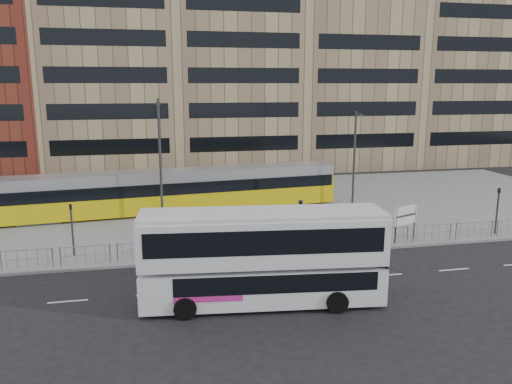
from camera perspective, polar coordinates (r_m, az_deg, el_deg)
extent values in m
plane|color=black|center=(29.26, 0.41, -7.54)|extent=(120.00, 120.00, 0.00)
cube|color=slate|center=(40.56, -3.17, -1.82)|extent=(64.00, 24.00, 0.15)
cube|color=gray|center=(29.28, 0.39, -7.37)|extent=(64.00, 0.25, 0.17)
cube|color=tan|center=(61.08, -16.10, 12.78)|extent=(14.00, 16.00, 22.00)
cube|color=tan|center=(61.74, -2.70, 14.15)|extent=(14.00, 16.00, 24.00)
cube|color=tan|center=(65.42, 9.82, 12.57)|extent=(14.00, 16.00, 21.00)
cube|color=tan|center=(71.73, 20.58, 12.74)|extent=(14.00, 16.00, 23.00)
cylinder|color=gray|center=(29.81, 3.98, -4.77)|extent=(32.00, 0.05, 0.05)
cylinder|color=gray|center=(29.96, 3.97, -5.68)|extent=(32.00, 0.04, 0.04)
cylinder|color=gray|center=(30.05, -27.13, -6.99)|extent=(0.07, 0.07, 1.10)
cube|color=white|center=(25.88, 4.51, -10.28)|extent=(62.00, 0.12, 0.01)
cube|color=silver|center=(23.14, 0.75, -10.27)|extent=(11.12, 3.70, 1.69)
cube|color=silver|center=(22.43, 0.77, -5.34)|extent=(11.12, 3.70, 2.08)
cube|color=silver|center=(22.12, 0.78, -2.65)|extent=(11.11, 3.60, 0.30)
cube|color=black|center=(23.05, 2.00, -9.30)|extent=(9.15, 3.52, 0.84)
cube|color=black|center=(22.37, 0.77, -4.86)|extent=(10.53, 3.68, 1.09)
cube|color=#CF2989|center=(23.04, -5.49, -10.56)|extent=(3.24, 2.87, 0.50)
cylinder|color=black|center=(22.77, 9.26, -12.32)|extent=(1.02, 0.40, 0.99)
cylinder|color=black|center=(25.02, 7.78, -9.96)|extent=(1.02, 0.40, 0.99)
cylinder|color=black|center=(22.11, -8.10, -13.05)|extent=(1.02, 0.40, 0.99)
cylinder|color=black|center=(24.42, -7.84, -10.53)|extent=(1.02, 0.40, 0.99)
cube|color=#D0B80B|center=(39.28, -10.51, -0.95)|extent=(27.85, 5.31, 1.58)
cube|color=black|center=(39.05, -10.57, 0.61)|extent=(27.46, 5.31, 0.89)
cube|color=#B5B5BB|center=(38.89, -10.62, 1.83)|extent=(27.83, 5.10, 0.79)
cube|color=#D0B80B|center=(42.71, 7.40, 1.10)|extent=(1.40, 2.34, 2.57)
cylinder|color=#2D2D30|center=(39.12, -10.55, 0.11)|extent=(2.58, 2.58, 2.97)
cube|color=#2D2D30|center=(41.39, 1.86, -1.06)|extent=(3.20, 2.77, 0.50)
cube|color=#2D2D30|center=(39.46, -23.42, -2.74)|extent=(3.20, 2.77, 0.50)
cylinder|color=#2D2D30|center=(32.25, 15.68, -3.74)|extent=(0.10, 0.10, 2.26)
cylinder|color=#2D2D30|center=(33.58, 17.65, -3.24)|extent=(0.10, 0.10, 2.26)
cube|color=white|center=(32.77, 16.74, -2.57)|extent=(1.85, 0.81, 1.18)
cylinder|color=#2D2D30|center=(30.81, 9.24, -5.65)|extent=(0.06, 0.06, 0.75)
cube|color=#0EB1CA|center=(30.67, 9.27, -4.81)|extent=(0.75, 0.17, 1.13)
cube|color=white|center=(30.64, 9.29, -4.83)|extent=(0.47, 0.08, 0.47)
imported|color=black|center=(35.19, 5.18, -2.36)|extent=(0.65, 0.78, 1.84)
cylinder|color=#2D2D30|center=(30.55, -20.25, -4.21)|extent=(0.12, 0.12, 3.00)
imported|color=#2D2D30|center=(30.28, -20.40, -2.21)|extent=(0.20, 0.23, 1.00)
cylinder|color=#2D2D30|center=(36.64, 25.83, -2.03)|extent=(0.12, 0.12, 3.00)
imported|color=#2D2D30|center=(36.41, 25.99, -0.35)|extent=(0.17, 0.21, 1.00)
cylinder|color=#2D2D30|center=(35.72, -10.88, 3.38)|extent=(0.18, 0.18, 8.79)
cylinder|color=#2D2D30|center=(34.94, -11.14, 10.10)|extent=(0.14, 0.90, 0.14)
cube|color=#2D2D30|center=(34.50, -11.12, 9.91)|extent=(0.45, 0.20, 0.12)
cylinder|color=#2D2D30|center=(40.82, 11.16, 3.67)|extent=(0.18, 0.18, 7.68)
cylinder|color=#2D2D30|center=(40.09, 11.60, 8.74)|extent=(0.14, 0.90, 0.14)
cube|color=#2D2D30|center=(39.68, 11.85, 8.55)|extent=(0.45, 0.20, 0.12)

